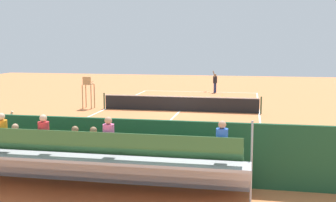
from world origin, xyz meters
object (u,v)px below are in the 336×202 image
(bleacher_stand, at_px, (93,161))
(courtside_bench, at_px, (209,161))
(tennis_net, at_px, (180,103))
(tennis_racket, at_px, (208,92))
(umpire_chair, at_px, (88,89))
(equipment_bag, at_px, (147,170))
(tennis_ball_near, at_px, (222,95))
(line_judge, at_px, (9,137))
(tennis_player, at_px, (215,81))

(bleacher_stand, relative_size, courtside_bench, 5.03)
(tennis_net, relative_size, tennis_racket, 17.57)
(umpire_chair, relative_size, courtside_bench, 1.19)
(equipment_bag, height_order, tennis_ball_near, equipment_bag)
(bleacher_stand, height_order, tennis_ball_near, bleacher_stand)
(equipment_bag, bearing_deg, umpire_chair, -61.28)
(courtside_bench, distance_m, tennis_ball_near, 22.02)
(umpire_chair, height_order, courtside_bench, umpire_chair)
(equipment_bag, xyz_separation_m, line_judge, (5.23, -0.35, 0.84))
(equipment_bag, xyz_separation_m, tennis_racket, (0.41, -24.28, -0.16))
(equipment_bag, bearing_deg, bleacher_stand, 60.85)
(tennis_ball_near, bearing_deg, tennis_net, 76.23)
(equipment_bag, height_order, tennis_player, tennis_player)
(tennis_net, xyz_separation_m, equipment_bag, (-1.12, 13.40, -0.32))
(umpire_chair, distance_m, tennis_ball_near, 12.16)
(bleacher_stand, distance_m, line_judge, 4.74)
(tennis_player, height_order, tennis_racket, tennis_player)
(umpire_chair, height_order, tennis_racket, umpire_chair)
(courtside_bench, relative_size, tennis_player, 0.93)
(line_judge, bearing_deg, equipment_bag, 176.22)
(umpire_chair, bearing_deg, bleacher_stand, 111.99)
(tennis_player, relative_size, tennis_racket, 3.29)
(tennis_net, distance_m, line_judge, 13.70)
(tennis_racket, bearing_deg, line_judge, 78.62)
(line_judge, bearing_deg, tennis_racket, -101.38)
(tennis_net, bearing_deg, bleacher_stand, 90.00)
(umpire_chair, bearing_deg, tennis_racket, -122.29)
(courtside_bench, xyz_separation_m, line_judge, (7.28, -0.22, 0.46))
(courtside_bench, xyz_separation_m, tennis_player, (1.80, -23.87, 0.46))
(courtside_bench, distance_m, tennis_racket, 24.29)
(courtside_bench, distance_m, equipment_bag, 2.09)
(line_judge, bearing_deg, umpire_chair, -80.89)
(umpire_chair, xyz_separation_m, tennis_ball_near, (-8.34, -8.76, -1.28))
(equipment_bag, relative_size, tennis_player, 0.47)
(tennis_player, bearing_deg, tennis_racket, -23.68)
(tennis_racket, xyz_separation_m, tennis_ball_near, (-1.43, 2.17, 0.02))
(bleacher_stand, xyz_separation_m, tennis_ball_near, (-2.14, -24.12, -0.94))
(tennis_net, relative_size, bleacher_stand, 1.14)
(equipment_bag, distance_m, tennis_player, 24.01)
(courtside_bench, relative_size, line_judge, 0.93)
(bleacher_stand, height_order, tennis_player, bleacher_stand)
(courtside_bench, bearing_deg, tennis_net, -76.59)
(bleacher_stand, height_order, tennis_racket, bleacher_stand)
(tennis_net, xyz_separation_m, umpire_chair, (6.20, 0.05, 0.81))
(tennis_player, distance_m, line_judge, 24.28)
(umpire_chair, xyz_separation_m, tennis_player, (-7.57, -10.64, -0.30))
(tennis_racket, height_order, tennis_ball_near, tennis_ball_near)
(tennis_racket, bearing_deg, equipment_bag, 90.97)
(bleacher_stand, xyz_separation_m, equipment_bag, (-1.12, -2.00, -0.80))
(umpire_chair, distance_m, tennis_racket, 12.99)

